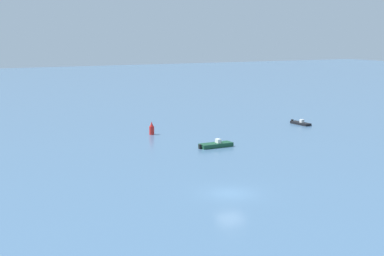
% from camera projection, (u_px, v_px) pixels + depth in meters
% --- Properties ---
extents(ground_plane, '(400.00, 400.00, 0.00)m').
position_uv_depth(ground_plane, '(231.00, 193.00, 49.75)').
color(ground_plane, '#476B8E').
extents(small_motorboat, '(1.38, 4.11, 0.87)m').
position_uv_depth(small_motorboat, '(300.00, 123.00, 87.45)').
color(small_motorboat, black).
rests_on(small_motorboat, ground).
extents(fishing_skiff, '(4.66, 1.60, 1.02)m').
position_uv_depth(fishing_skiff, '(216.00, 145.00, 70.05)').
color(fishing_skiff, '#19472D').
rests_on(fishing_skiff, ground).
extents(channel_buoy_red, '(0.70, 0.70, 1.90)m').
position_uv_depth(channel_buoy_red, '(152.00, 129.00, 78.65)').
color(channel_buoy_red, red).
rests_on(channel_buoy_red, ground).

